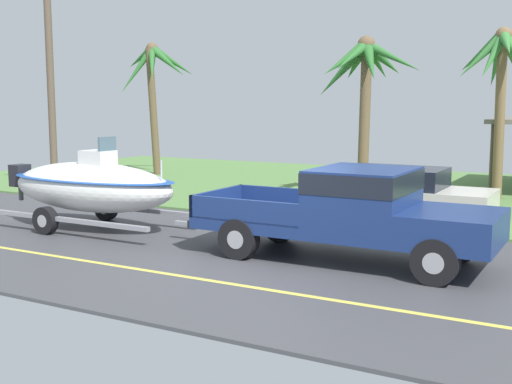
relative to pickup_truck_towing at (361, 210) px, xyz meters
The scene contains 8 objects.
ground 7.89m from the pickup_truck_towing, 100.82° to the left, with size 36.00×22.00×0.11m.
pickup_truck_towing is the anchor object (origin of this frame).
boat_on_trailer 6.84m from the pickup_truck_towing, behind, with size 6.02×2.27×2.24m.
parked_sedan_near 4.74m from the pickup_truck_towing, 97.83° to the left, with size 4.48×1.93×1.38m.
palm_tree_near_left 8.80m from the pickup_truck_towing, 109.95° to the left, with size 3.47×3.70×5.07m.
palm_tree_near_right 10.10m from the pickup_truck_towing, 84.59° to the left, with size 2.78×2.92×5.30m.
palm_tree_mid 16.36m from the pickup_truck_towing, 141.74° to the left, with size 3.41×3.22×5.48m.
utility_pole 13.52m from the pickup_truck_towing, 161.65° to the left, with size 0.24×1.80×8.68m.
Camera 1 is at (5.60, -10.78, 3.01)m, focal length 45.29 mm.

